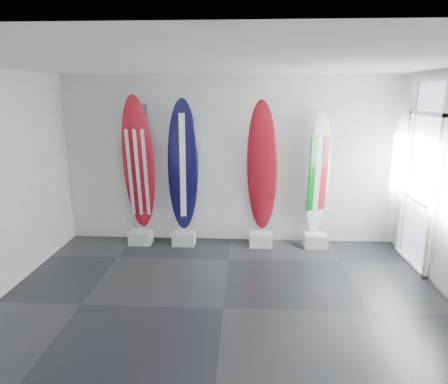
# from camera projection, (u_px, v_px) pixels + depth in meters

# --- Properties ---
(floor) EXTENTS (6.00, 6.00, 0.00)m
(floor) POSITION_uv_depth(u_px,v_px,m) (223.00, 308.00, 5.02)
(floor) COLOR black
(floor) RESTS_ON ground
(ceiling) EXTENTS (6.00, 6.00, 0.00)m
(ceiling) POSITION_uv_depth(u_px,v_px,m) (223.00, 62.00, 4.30)
(ceiling) COLOR white
(ceiling) RESTS_ON wall_back
(wall_back) EXTENTS (6.00, 0.00, 6.00)m
(wall_back) POSITION_uv_depth(u_px,v_px,m) (230.00, 160.00, 7.09)
(wall_back) COLOR silver
(wall_back) RESTS_ON ground
(wall_front) EXTENTS (6.00, 0.00, 6.00)m
(wall_front) POSITION_uv_depth(u_px,v_px,m) (200.00, 303.00, 2.24)
(wall_front) COLOR silver
(wall_front) RESTS_ON ground
(display_block_usa) EXTENTS (0.40, 0.30, 0.24)m
(display_block_usa) POSITION_uv_depth(u_px,v_px,m) (141.00, 237.00, 7.19)
(display_block_usa) COLOR silver
(display_block_usa) RESTS_ON floor
(surfboard_usa) EXTENTS (0.57, 0.45, 2.43)m
(surfboard_usa) POSITION_uv_depth(u_px,v_px,m) (138.00, 164.00, 6.97)
(surfboard_usa) COLOR maroon
(surfboard_usa) RESTS_ON display_block_usa
(display_block_navy) EXTENTS (0.40, 0.30, 0.24)m
(display_block_navy) POSITION_uv_depth(u_px,v_px,m) (184.00, 238.00, 7.15)
(display_block_navy) COLOR silver
(display_block_navy) RESTS_ON floor
(surfboard_navy) EXTENTS (0.58, 0.36, 2.37)m
(surfboard_navy) POSITION_uv_depth(u_px,v_px,m) (183.00, 166.00, 6.93)
(surfboard_navy) COLOR black
(surfboard_navy) RESTS_ON display_block_navy
(display_block_swiss) EXTENTS (0.40, 0.30, 0.24)m
(display_block_swiss) POSITION_uv_depth(u_px,v_px,m) (261.00, 239.00, 7.08)
(display_block_swiss) COLOR silver
(display_block_swiss) RESTS_ON floor
(surfboard_swiss) EXTENTS (0.61, 0.53, 2.36)m
(surfboard_swiss) POSITION_uv_depth(u_px,v_px,m) (262.00, 168.00, 6.87)
(surfboard_swiss) COLOR maroon
(surfboard_swiss) RESTS_ON display_block_swiss
(display_block_italy) EXTENTS (0.40, 0.30, 0.24)m
(display_block_italy) POSITION_uv_depth(u_px,v_px,m) (315.00, 240.00, 7.03)
(display_block_italy) COLOR silver
(display_block_italy) RESTS_ON floor
(surfboard_italy) EXTENTS (0.52, 0.33, 2.15)m
(surfboard_italy) POSITION_uv_depth(u_px,v_px,m) (318.00, 174.00, 6.84)
(surfboard_italy) COLOR silver
(surfboard_italy) RESTS_ON display_block_italy
(wall_outlet) EXTENTS (0.09, 0.02, 0.13)m
(wall_outlet) POSITION_uv_depth(u_px,v_px,m) (101.00, 219.00, 7.47)
(wall_outlet) COLOR silver
(wall_outlet) RESTS_ON wall_back
(glass_door) EXTENTS (0.12, 1.16, 2.85)m
(glass_door) POSITION_uv_depth(u_px,v_px,m) (421.00, 177.00, 6.04)
(glass_door) COLOR white
(glass_door) RESTS_ON floor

